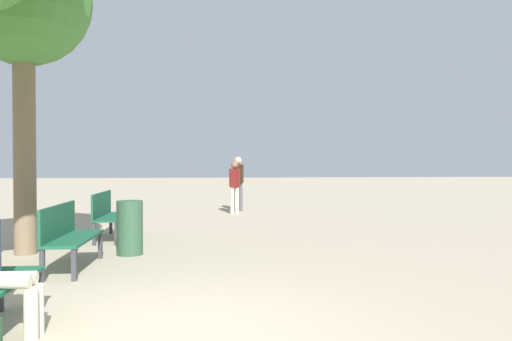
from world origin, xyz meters
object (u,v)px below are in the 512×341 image
object	(u,v)px
tree_row_1	(23,4)
bench_row_1	(67,232)
bench_row_2	(108,212)
pedestrian_near	(238,180)
pedestrian_mid	(235,184)
trash_bin	(130,228)

from	to	relation	value
tree_row_1	bench_row_1	bearing A→B (deg)	-50.18
bench_row_2	pedestrian_near	world-z (taller)	pedestrian_near
pedestrian_mid	trash_bin	distance (m)	6.43
bench_row_1	tree_row_1	distance (m)	4.00
bench_row_2	pedestrian_near	size ratio (longest dim) A/B	0.94
tree_row_1	pedestrian_near	world-z (taller)	tree_row_1
bench_row_2	pedestrian_mid	world-z (taller)	pedestrian_mid
trash_bin	pedestrian_near	bearing A→B (deg)	72.98
bench_row_2	pedestrian_mid	bearing A→B (deg)	58.49
bench_row_1	trash_bin	bearing A→B (deg)	55.94
pedestrian_near	tree_row_1	bearing A→B (deg)	-120.01
pedestrian_mid	trash_bin	xyz separation A→B (m)	(-1.98, -6.11, -0.43)
bench_row_1	bench_row_2	bearing A→B (deg)	90.00
bench_row_2	trash_bin	xyz separation A→B (m)	(0.72, -1.70, -0.09)
bench_row_1	pedestrian_near	distance (m)	8.49
bench_row_2	trash_bin	size ratio (longest dim) A/B	1.74
trash_bin	pedestrian_mid	bearing A→B (deg)	72.01
bench_row_1	trash_bin	distance (m)	1.28
bench_row_2	pedestrian_near	xyz separation A→B (m)	(2.84, 5.23, 0.42)
bench_row_1	pedestrian_near	bearing A→B (deg)	70.45
tree_row_1	pedestrian_mid	size ratio (longest dim) A/B	3.50
bench_row_1	bench_row_2	distance (m)	2.76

